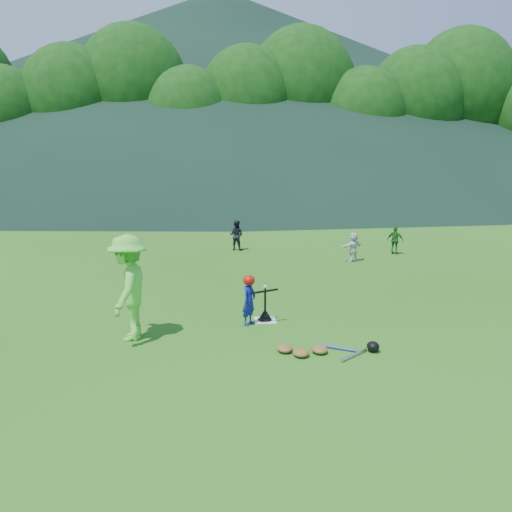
{
  "coord_description": "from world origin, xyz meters",
  "views": [
    {
      "loc": [
        -0.95,
        -9.96,
        3.34
      ],
      "look_at": [
        0.0,
        2.5,
        0.9
      ],
      "focal_mm": 35.0,
      "sensor_mm": 36.0,
      "label": 1
    }
  ],
  "objects_px": {
    "fielder_c": "(395,240)",
    "batter_child": "(249,301)",
    "equipment_pile": "(320,349)",
    "fielder_d": "(353,247)",
    "adult_coach": "(129,288)",
    "batting_tee": "(265,315)",
    "fielder_b": "(236,235)",
    "home_plate": "(265,320)"
  },
  "relations": [
    {
      "from": "home_plate",
      "to": "adult_coach",
      "type": "relative_size",
      "value": 0.23
    },
    {
      "from": "home_plate",
      "to": "adult_coach",
      "type": "xyz_separation_m",
      "value": [
        -2.63,
        -0.84,
        0.98
      ]
    },
    {
      "from": "adult_coach",
      "to": "fielder_b",
      "type": "height_order",
      "value": "adult_coach"
    },
    {
      "from": "batter_child",
      "to": "equipment_pile",
      "type": "relative_size",
      "value": 0.56
    },
    {
      "from": "adult_coach",
      "to": "fielder_c",
      "type": "bearing_deg",
      "value": 140.96
    },
    {
      "from": "fielder_d",
      "to": "batting_tee",
      "type": "bearing_deg",
      "value": 29.5
    },
    {
      "from": "batter_child",
      "to": "adult_coach",
      "type": "relative_size",
      "value": 0.51
    },
    {
      "from": "batter_child",
      "to": "fielder_b",
      "type": "xyz_separation_m",
      "value": [
        0.06,
        8.52,
        0.05
      ]
    },
    {
      "from": "adult_coach",
      "to": "fielder_c",
      "type": "relative_size",
      "value": 1.98
    },
    {
      "from": "fielder_d",
      "to": "batting_tee",
      "type": "distance_m",
      "value": 6.88
    },
    {
      "from": "fielder_c",
      "to": "batter_child",
      "type": "bearing_deg",
      "value": 91.25
    },
    {
      "from": "home_plate",
      "to": "fielder_b",
      "type": "height_order",
      "value": "fielder_b"
    },
    {
      "from": "home_plate",
      "to": "batter_child",
      "type": "xyz_separation_m",
      "value": [
        -0.35,
        -0.2,
        0.5
      ]
    },
    {
      "from": "home_plate",
      "to": "fielder_d",
      "type": "xyz_separation_m",
      "value": [
        3.48,
        5.93,
        0.48
      ]
    },
    {
      "from": "batter_child",
      "to": "fielder_b",
      "type": "height_order",
      "value": "fielder_b"
    },
    {
      "from": "fielder_b",
      "to": "batting_tee",
      "type": "distance_m",
      "value": 8.34
    },
    {
      "from": "batter_child",
      "to": "fielder_d",
      "type": "relative_size",
      "value": 1.04
    },
    {
      "from": "fielder_c",
      "to": "fielder_d",
      "type": "relative_size",
      "value": 1.03
    },
    {
      "from": "fielder_b",
      "to": "fielder_d",
      "type": "bearing_deg",
      "value": 172.07
    },
    {
      "from": "adult_coach",
      "to": "batting_tee",
      "type": "distance_m",
      "value": 2.89
    },
    {
      "from": "fielder_b",
      "to": "equipment_pile",
      "type": "height_order",
      "value": "fielder_b"
    },
    {
      "from": "home_plate",
      "to": "equipment_pile",
      "type": "distance_m",
      "value": 1.99
    },
    {
      "from": "batter_child",
      "to": "batting_tee",
      "type": "relative_size",
      "value": 1.49
    },
    {
      "from": "home_plate",
      "to": "fielder_d",
      "type": "bearing_deg",
      "value": 59.61
    },
    {
      "from": "home_plate",
      "to": "adult_coach",
      "type": "distance_m",
      "value": 2.93
    },
    {
      "from": "fielder_b",
      "to": "fielder_d",
      "type": "xyz_separation_m",
      "value": [
        3.77,
        -2.39,
        -0.07
      ]
    },
    {
      "from": "batter_child",
      "to": "fielder_c",
      "type": "height_order",
      "value": "batter_child"
    },
    {
      "from": "fielder_d",
      "to": "equipment_pile",
      "type": "distance_m",
      "value": 8.22
    },
    {
      "from": "fielder_b",
      "to": "home_plate",
      "type": "bearing_deg",
      "value": 116.46
    },
    {
      "from": "batter_child",
      "to": "fielder_d",
      "type": "distance_m",
      "value": 7.22
    },
    {
      "from": "batter_child",
      "to": "equipment_pile",
      "type": "xyz_separation_m",
      "value": [
        1.14,
        -1.63,
        -0.44
      ]
    },
    {
      "from": "fielder_d",
      "to": "equipment_pile",
      "type": "height_order",
      "value": "fielder_d"
    },
    {
      "from": "adult_coach",
      "to": "batting_tee",
      "type": "xyz_separation_m",
      "value": [
        2.63,
        0.84,
        -0.86
      ]
    },
    {
      "from": "fielder_b",
      "to": "batting_tee",
      "type": "xyz_separation_m",
      "value": [
        0.29,
        -8.32,
        -0.43
      ]
    },
    {
      "from": "adult_coach",
      "to": "batting_tee",
      "type": "height_order",
      "value": "adult_coach"
    },
    {
      "from": "home_plate",
      "to": "batting_tee",
      "type": "height_order",
      "value": "batting_tee"
    },
    {
      "from": "batter_child",
      "to": "fielder_d",
      "type": "bearing_deg",
      "value": 2.84
    },
    {
      "from": "fielder_d",
      "to": "fielder_b",
      "type": "bearing_deg",
      "value": -62.51
    },
    {
      "from": "fielder_d",
      "to": "batting_tee",
      "type": "xyz_separation_m",
      "value": [
        -3.48,
        -5.93,
        -0.36
      ]
    },
    {
      "from": "fielder_d",
      "to": "home_plate",
      "type": "bearing_deg",
      "value": 29.5
    },
    {
      "from": "adult_coach",
      "to": "fielder_c",
      "type": "xyz_separation_m",
      "value": [
        7.93,
        7.91,
        -0.49
      ]
    },
    {
      "from": "adult_coach",
      "to": "fielder_c",
      "type": "distance_m",
      "value": 11.21
    }
  ]
}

